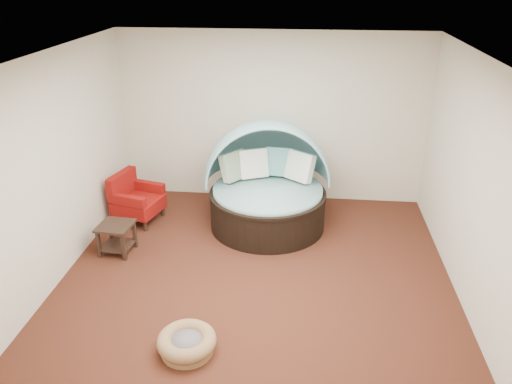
# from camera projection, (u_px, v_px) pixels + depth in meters

# --- Properties ---
(floor) EXTENTS (5.00, 5.00, 0.00)m
(floor) POSITION_uv_depth(u_px,v_px,m) (256.00, 277.00, 6.49)
(floor) COLOR #452013
(floor) RESTS_ON ground
(wall_back) EXTENTS (5.00, 0.00, 5.00)m
(wall_back) POSITION_uv_depth(u_px,v_px,m) (272.00, 118.00, 8.17)
(wall_back) COLOR beige
(wall_back) RESTS_ON floor
(wall_front) EXTENTS (5.00, 0.00, 5.00)m
(wall_front) POSITION_uv_depth(u_px,v_px,m) (221.00, 311.00, 3.65)
(wall_front) COLOR beige
(wall_front) RESTS_ON floor
(wall_left) EXTENTS (0.00, 5.00, 5.00)m
(wall_left) POSITION_uv_depth(u_px,v_px,m) (55.00, 169.00, 6.14)
(wall_left) COLOR beige
(wall_left) RESTS_ON floor
(wall_right) EXTENTS (0.00, 5.00, 5.00)m
(wall_right) POSITION_uv_depth(u_px,v_px,m) (475.00, 187.00, 5.67)
(wall_right) COLOR beige
(wall_right) RESTS_ON floor
(ceiling) EXTENTS (5.00, 5.00, 0.00)m
(ceiling) POSITION_uv_depth(u_px,v_px,m) (256.00, 57.00, 5.32)
(ceiling) COLOR white
(ceiling) RESTS_ON wall_back
(canopy_daybed) EXTENTS (2.05, 2.00, 1.62)m
(canopy_daybed) POSITION_uv_depth(u_px,v_px,m) (267.00, 179.00, 7.54)
(canopy_daybed) COLOR black
(canopy_daybed) RESTS_ON floor
(pet_basket) EXTENTS (0.81, 0.81, 0.22)m
(pet_basket) POSITION_uv_depth(u_px,v_px,m) (187.00, 343.00, 5.20)
(pet_basket) COLOR brown
(pet_basket) RESTS_ON floor
(red_armchair) EXTENTS (0.81, 0.81, 0.78)m
(red_armchair) POSITION_uv_depth(u_px,v_px,m) (135.00, 199.00, 7.79)
(red_armchair) COLOR black
(red_armchair) RESTS_ON floor
(side_table) EXTENTS (0.50, 0.50, 0.44)m
(side_table) POSITION_uv_depth(u_px,v_px,m) (116.00, 234.00, 6.93)
(side_table) COLOR black
(side_table) RESTS_ON floor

